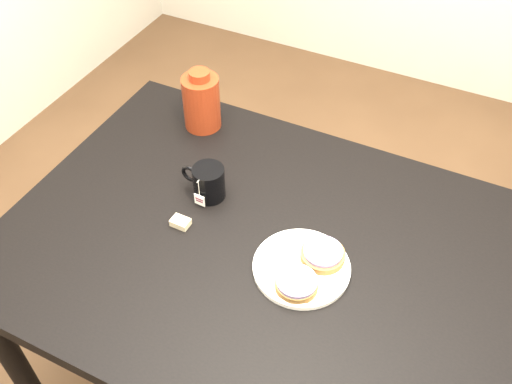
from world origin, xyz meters
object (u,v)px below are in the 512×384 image
plate (302,267)px  bagel_front (297,283)px  mug (208,182)px  bagel_package (201,102)px  table (292,276)px  teabag_pouch (180,222)px  bagel_back (323,254)px

plate → bagel_front: bagel_front is taller
mug → bagel_package: (-0.16, 0.24, 0.04)m
table → plate: (0.03, -0.03, 0.09)m
mug → bagel_front: bearing=-26.0°
plate → mug: 0.33m
table → plate: 0.10m
teabag_pouch → bagel_package: bagel_package is taller
plate → bagel_front: (0.01, -0.06, 0.02)m
mug → plate: bearing=-18.0°
teabag_pouch → bagel_package: size_ratio=0.25×
table → bagel_back: (0.07, 0.01, 0.11)m
table → bagel_package: bearing=142.6°
plate → bagel_package: (-0.46, 0.36, 0.07)m
table → mug: (-0.27, 0.09, 0.13)m
bagel_front → teabag_pouch: bearing=170.9°
bagel_back → bagel_package: (-0.50, 0.32, 0.06)m
plate → teabag_pouch: (-0.32, -0.01, 0.00)m
table → plate: size_ratio=6.28×
bagel_back → teabag_pouch: size_ratio=3.08×
table → bagel_package: bagel_package is taller
bagel_back → mug: (-0.34, 0.07, 0.02)m
teabag_pouch → bagel_package: 0.40m
table → plate: bearing=-41.8°
bagel_package → bagel_front: bearing=-41.3°
table → mug: 0.31m
bagel_package → teabag_pouch: bearing=-68.2°
plate → bagel_back: 0.06m
teabag_pouch → bagel_back: bearing=7.9°
bagel_back → bagel_front: size_ratio=1.03×
mug → teabag_pouch: size_ratio=2.76×
bagel_front → teabag_pouch: size_ratio=2.98×
bagel_package → table: bearing=-37.4°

